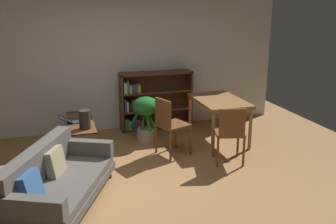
{
  "coord_description": "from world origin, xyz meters",
  "views": [
    {
      "loc": [
        -0.86,
        -4.27,
        2.35
      ],
      "look_at": [
        0.61,
        0.7,
        0.84
      ],
      "focal_mm": 39.95,
      "sensor_mm": 36.0,
      "label": 1
    }
  ],
  "objects_px": {
    "dining_chair_near": "(169,123)",
    "dining_chair_far": "(230,131)",
    "media_console": "(82,138)",
    "potted_floor_plant": "(145,113)",
    "desk_speaker": "(85,119)",
    "fabric_couch": "(55,179)",
    "bookshelf": "(151,101)",
    "dining_table": "(219,104)",
    "open_laptop": "(74,120)"
  },
  "relations": [
    {
      "from": "potted_floor_plant",
      "to": "dining_chair_far",
      "type": "height_order",
      "value": "dining_chair_far"
    },
    {
      "from": "bookshelf",
      "to": "dining_table",
      "type": "bearing_deg",
      "value": -47.8
    },
    {
      "from": "fabric_couch",
      "to": "dining_chair_far",
      "type": "xyz_separation_m",
      "value": [
        2.52,
        0.53,
        0.18
      ]
    },
    {
      "from": "dining_chair_near",
      "to": "bookshelf",
      "type": "xyz_separation_m",
      "value": [
        0.05,
        1.43,
        0.0
      ]
    },
    {
      "from": "dining_chair_near",
      "to": "desk_speaker",
      "type": "bearing_deg",
      "value": 173.61
    },
    {
      "from": "bookshelf",
      "to": "open_laptop",
      "type": "bearing_deg",
      "value": -149.71
    },
    {
      "from": "media_console",
      "to": "open_laptop",
      "type": "height_order",
      "value": "open_laptop"
    },
    {
      "from": "fabric_couch",
      "to": "dining_table",
      "type": "height_order",
      "value": "dining_table"
    },
    {
      "from": "open_laptop",
      "to": "desk_speaker",
      "type": "bearing_deg",
      "value": -69.73
    },
    {
      "from": "open_laptop",
      "to": "fabric_couch",
      "type": "bearing_deg",
      "value": -100.56
    },
    {
      "from": "media_console",
      "to": "dining_table",
      "type": "xyz_separation_m",
      "value": [
        2.35,
        -0.13,
        0.42
      ]
    },
    {
      "from": "media_console",
      "to": "potted_floor_plant",
      "type": "bearing_deg",
      "value": 8.95
    },
    {
      "from": "potted_floor_plant",
      "to": "dining_chair_far",
      "type": "bearing_deg",
      "value": -51.73
    },
    {
      "from": "dining_chair_near",
      "to": "dining_chair_far",
      "type": "relative_size",
      "value": 1.04
    },
    {
      "from": "dining_chair_near",
      "to": "dining_table",
      "type": "bearing_deg",
      "value": 20.32
    },
    {
      "from": "dining_chair_far",
      "to": "bookshelf",
      "type": "bearing_deg",
      "value": 109.52
    },
    {
      "from": "potted_floor_plant",
      "to": "media_console",
      "type": "bearing_deg",
      "value": -171.05
    },
    {
      "from": "open_laptop",
      "to": "dining_chair_far",
      "type": "bearing_deg",
      "value": -27.21
    },
    {
      "from": "open_laptop",
      "to": "bookshelf",
      "type": "xyz_separation_m",
      "value": [
        1.5,
        0.87,
        -0.01
      ]
    },
    {
      "from": "potted_floor_plant",
      "to": "bookshelf",
      "type": "height_order",
      "value": "bookshelf"
    },
    {
      "from": "open_laptop",
      "to": "bookshelf",
      "type": "distance_m",
      "value": 1.73
    },
    {
      "from": "media_console",
      "to": "dining_chair_near",
      "type": "relative_size",
      "value": 1.36
    },
    {
      "from": "dining_chair_near",
      "to": "fabric_couch",
      "type": "bearing_deg",
      "value": -147.61
    },
    {
      "from": "bookshelf",
      "to": "dining_chair_far",
      "type": "bearing_deg",
      "value": -70.48
    },
    {
      "from": "open_laptop",
      "to": "bookshelf",
      "type": "height_order",
      "value": "bookshelf"
    },
    {
      "from": "potted_floor_plant",
      "to": "open_laptop",
      "type": "bearing_deg",
      "value": -174.03
    },
    {
      "from": "dining_table",
      "to": "dining_chair_near",
      "type": "height_order",
      "value": "dining_chair_near"
    },
    {
      "from": "desk_speaker",
      "to": "dining_chair_near",
      "type": "distance_m",
      "value": 1.31
    },
    {
      "from": "desk_speaker",
      "to": "fabric_couch",
      "type": "bearing_deg",
      "value": -110.12
    },
    {
      "from": "desk_speaker",
      "to": "dining_table",
      "type": "bearing_deg",
      "value": 5.67
    },
    {
      "from": "open_laptop",
      "to": "dining_chair_far",
      "type": "xyz_separation_m",
      "value": [
        2.21,
        -1.14,
        -0.03
      ]
    },
    {
      "from": "desk_speaker",
      "to": "potted_floor_plant",
      "type": "relative_size",
      "value": 0.35
    },
    {
      "from": "media_console",
      "to": "potted_floor_plant",
      "type": "relative_size",
      "value": 1.55
    },
    {
      "from": "media_console",
      "to": "dining_chair_near",
      "type": "xyz_separation_m",
      "value": [
        1.34,
        -0.5,
        0.29
      ]
    },
    {
      "from": "dining_chair_near",
      "to": "dining_chair_far",
      "type": "bearing_deg",
      "value": -37.33
    },
    {
      "from": "media_console",
      "to": "dining_chair_far",
      "type": "xyz_separation_m",
      "value": [
        2.1,
        -1.09,
        0.27
      ]
    },
    {
      "from": "dining_chair_far",
      "to": "bookshelf",
      "type": "relative_size",
      "value": 0.65
    },
    {
      "from": "potted_floor_plant",
      "to": "dining_chair_near",
      "type": "height_order",
      "value": "dining_chair_near"
    },
    {
      "from": "dining_table",
      "to": "media_console",
      "type": "bearing_deg",
      "value": 176.81
    },
    {
      "from": "fabric_couch",
      "to": "dining_table",
      "type": "relative_size",
      "value": 1.6
    },
    {
      "from": "media_console",
      "to": "fabric_couch",
      "type": "bearing_deg",
      "value": -104.4
    },
    {
      "from": "desk_speaker",
      "to": "dining_chair_far",
      "type": "height_order",
      "value": "dining_chair_far"
    },
    {
      "from": "fabric_couch",
      "to": "media_console",
      "type": "bearing_deg",
      "value": 75.6
    },
    {
      "from": "open_laptop",
      "to": "dining_chair_near",
      "type": "relative_size",
      "value": 0.47
    },
    {
      "from": "potted_floor_plant",
      "to": "dining_chair_far",
      "type": "distance_m",
      "value": 1.61
    },
    {
      "from": "fabric_couch",
      "to": "potted_floor_plant",
      "type": "relative_size",
      "value": 2.31
    },
    {
      "from": "fabric_couch",
      "to": "bookshelf",
      "type": "distance_m",
      "value": 3.12
    },
    {
      "from": "potted_floor_plant",
      "to": "dining_chair_far",
      "type": "relative_size",
      "value": 0.91
    },
    {
      "from": "fabric_couch",
      "to": "dining_chair_near",
      "type": "height_order",
      "value": "dining_chair_near"
    },
    {
      "from": "media_console",
      "to": "dining_chair_far",
      "type": "relative_size",
      "value": 1.42
    }
  ]
}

